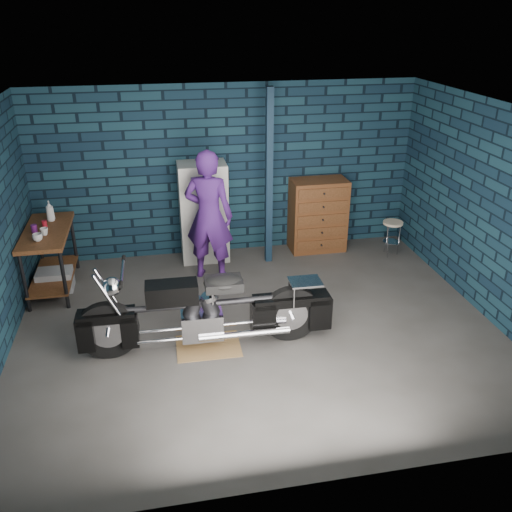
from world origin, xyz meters
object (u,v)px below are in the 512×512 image
(motorcycle, at_px, (207,306))
(tool_chest, at_px, (318,216))
(shop_stool, at_px, (391,238))
(person, at_px, (209,216))
(storage_bin, at_px, (55,280))
(locker, at_px, (204,212))
(workbench, at_px, (51,260))

(motorcycle, relative_size, tool_chest, 2.12)
(motorcycle, relative_size, shop_stool, 4.37)
(person, bearing_deg, storage_bin, 21.60)
(tool_chest, bearing_deg, locker, 180.00)
(person, relative_size, tool_chest, 1.62)
(person, bearing_deg, shop_stool, -154.65)
(locker, distance_m, tool_chest, 1.88)
(motorcycle, bearing_deg, storage_bin, 138.21)
(workbench, xyz_separation_m, person, (2.26, -0.04, 0.52))
(motorcycle, distance_m, storage_bin, 2.75)
(motorcycle, distance_m, tool_chest, 3.27)
(person, bearing_deg, locker, -67.30)
(storage_bin, bearing_deg, workbench, 110.96)
(storage_bin, relative_size, locker, 0.31)
(person, relative_size, locker, 1.24)
(motorcycle, xyz_separation_m, storage_bin, (-1.99, 1.84, -0.41))
(workbench, distance_m, shop_stool, 5.24)
(person, xyz_separation_m, tool_chest, (1.86, 0.66, -0.37))
(workbench, relative_size, motorcycle, 0.55)
(storage_bin, xyz_separation_m, shop_stool, (5.22, 0.21, 0.14))
(storage_bin, bearing_deg, locker, 16.58)
(workbench, relative_size, shop_stool, 2.41)
(storage_bin, distance_m, locker, 2.41)
(workbench, xyz_separation_m, locker, (2.25, 0.61, 0.33))
(workbench, bearing_deg, motorcycle, -43.27)
(storage_bin, bearing_deg, shop_stool, 2.34)
(motorcycle, height_order, storage_bin, motorcycle)
(shop_stool, bearing_deg, locker, 171.44)
(locker, bearing_deg, person, -88.70)
(locker, bearing_deg, workbench, -164.79)
(motorcycle, height_order, person, person)
(motorcycle, relative_size, person, 1.31)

